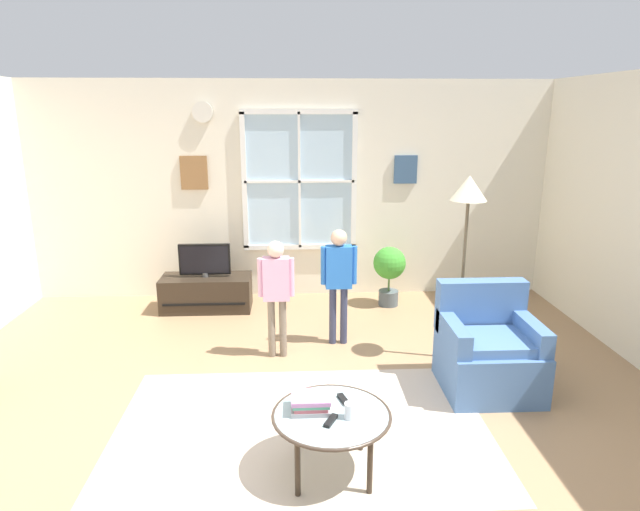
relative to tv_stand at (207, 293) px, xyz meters
The scene contains 15 objects.
ground_plane 2.76m from the tv_stand, 68.59° to the right, with size 6.88×6.73×0.02m, color #9E7A56.
back_wall 1.61m from the tv_stand, 29.09° to the left, with size 6.28×0.17×2.63m.
area_rug 2.78m from the tv_stand, 67.29° to the right, with size 2.75×1.81×0.01m, color #C6B29E.
tv_stand is the anchor object (origin of this frame).
television 0.41m from the tv_stand, 90.00° to the right, with size 0.59×0.08×0.39m.
armchair 3.32m from the tv_stand, 37.29° to the right, with size 0.76×0.74×0.87m.
coffee_table 3.30m from the tv_stand, 67.68° to the right, with size 0.77×0.77×0.42m.
book_stack 3.21m from the tv_stand, 69.48° to the right, with size 0.25×0.20×0.10m.
cup 3.40m from the tv_stand, 66.29° to the right, with size 0.07×0.07×0.10m, color white.
remote_near_books 3.39m from the tv_stand, 68.47° to the right, with size 0.04×0.14×0.02m, color black.
remote_near_cup 3.20m from the tv_stand, 65.15° to the right, with size 0.04×0.14×0.02m, color black.
person_pink_shirt 1.65m from the tv_stand, 56.61° to the right, with size 0.34×0.15×1.13m.
person_blue_shirt 1.87m from the tv_stand, 35.42° to the right, with size 0.35×0.16×1.17m.
potted_plant_by_window 2.18m from the tv_stand, ahead, with size 0.38×0.38×0.72m.
floor_lamp 3.20m from the tv_stand, 29.35° to the right, with size 0.32×0.32×1.73m.
Camera 1 is at (0.02, -3.52, 2.28)m, focal length 30.44 mm.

